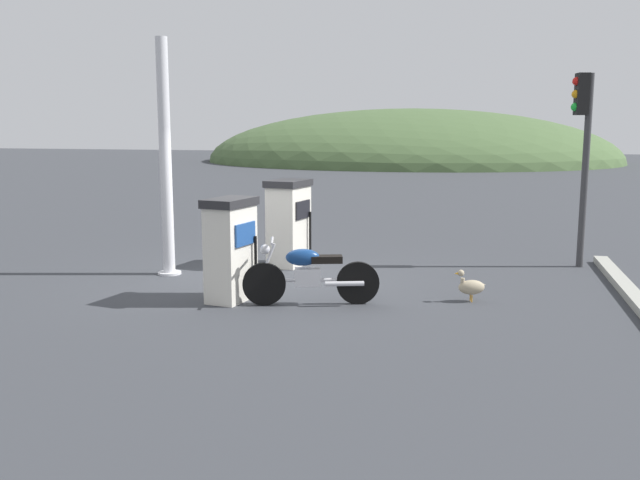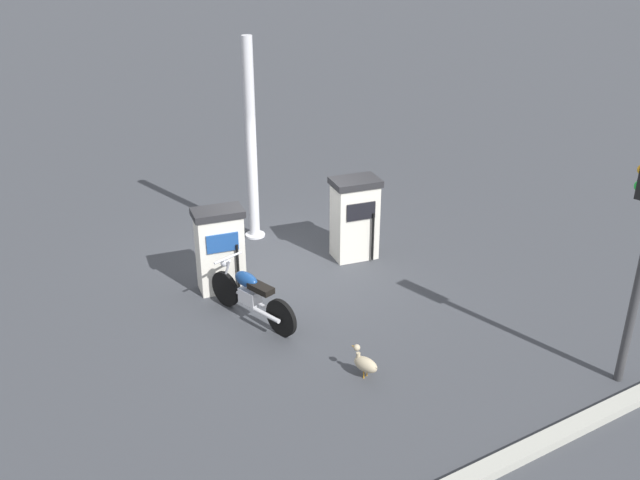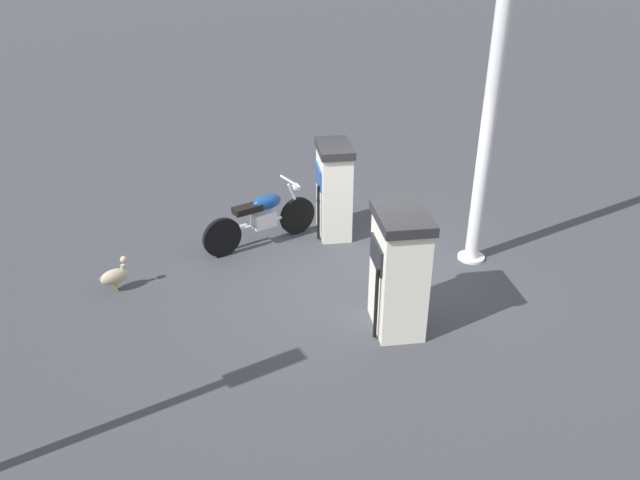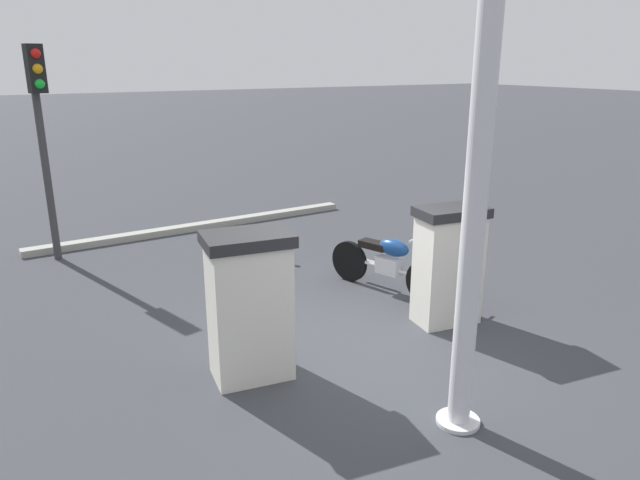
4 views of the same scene
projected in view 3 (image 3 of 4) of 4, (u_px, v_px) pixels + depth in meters
The scene contains 6 objects.
ground_plane at pixel (365, 272), 8.93m from camera, with size 120.00×120.00×0.00m, color #383A3F.
fuel_pump_near at pixel (334, 189), 9.69m from camera, with size 0.64×0.91×1.50m.
fuel_pump_far at pixel (399, 271), 7.41m from camera, with size 0.73×0.94×1.56m.
motorcycle_near_pump at pixel (262, 217), 9.51m from camera, with size 1.87×0.79×0.94m.
wandering_duck at pixel (115, 276), 8.41m from camera, with size 0.46×0.32×0.48m.
canopy_support_pole at pixel (487, 136), 8.41m from camera, with size 0.40×0.40×3.96m.
Camera 3 is at (2.72, 7.22, 4.58)m, focal length 34.73 mm.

